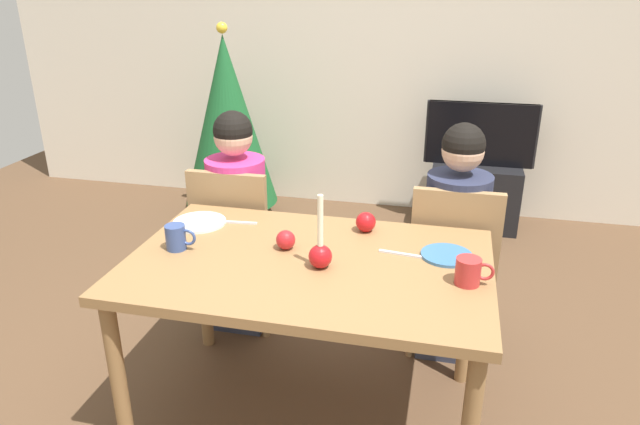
% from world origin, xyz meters
% --- Properties ---
extents(ground_plane, '(7.68, 7.68, 0.00)m').
position_xyz_m(ground_plane, '(0.00, 0.00, 0.00)').
color(ground_plane, brown).
extents(back_wall, '(6.40, 0.10, 2.60)m').
position_xyz_m(back_wall, '(0.00, 2.60, 1.30)').
color(back_wall, beige).
rests_on(back_wall, ground).
extents(dining_table, '(1.40, 0.90, 0.75)m').
position_xyz_m(dining_table, '(0.00, 0.00, 0.67)').
color(dining_table, olive).
rests_on(dining_table, ground).
extents(chair_left, '(0.40, 0.40, 0.90)m').
position_xyz_m(chair_left, '(-0.54, 0.61, 0.51)').
color(chair_left, '#99754C').
rests_on(chair_left, ground).
extents(chair_right, '(0.40, 0.40, 0.90)m').
position_xyz_m(chair_right, '(0.56, 0.61, 0.51)').
color(chair_right, '#99754C').
rests_on(chair_right, ground).
extents(person_left_child, '(0.30, 0.30, 1.17)m').
position_xyz_m(person_left_child, '(-0.54, 0.64, 0.57)').
color(person_left_child, '#33384C').
rests_on(person_left_child, ground).
extents(person_right_child, '(0.30, 0.30, 1.17)m').
position_xyz_m(person_right_child, '(0.56, 0.64, 0.57)').
color(person_right_child, '#33384C').
rests_on(person_right_child, ground).
extents(tv_stand, '(0.64, 0.40, 0.48)m').
position_xyz_m(tv_stand, '(0.71, 2.30, 0.24)').
color(tv_stand, black).
rests_on(tv_stand, ground).
extents(tv, '(0.79, 0.05, 0.46)m').
position_xyz_m(tv, '(0.71, 2.30, 0.71)').
color(tv, black).
rests_on(tv, tv_stand).
extents(christmas_tree, '(0.70, 0.70, 1.48)m').
position_xyz_m(christmas_tree, '(-1.13, 2.02, 0.77)').
color(christmas_tree, brown).
rests_on(christmas_tree, ground).
extents(candle_centerpiece, '(0.09, 0.09, 0.29)m').
position_xyz_m(candle_centerpiece, '(0.06, -0.04, 0.81)').
color(candle_centerpiece, red).
rests_on(candle_centerpiece, dining_table).
extents(plate_left, '(0.23, 0.23, 0.01)m').
position_xyz_m(plate_left, '(-0.56, 0.24, 0.76)').
color(plate_left, silver).
rests_on(plate_left, dining_table).
extents(plate_right, '(0.20, 0.20, 0.01)m').
position_xyz_m(plate_right, '(0.52, 0.15, 0.76)').
color(plate_right, teal).
rests_on(plate_right, dining_table).
extents(mug_left, '(0.13, 0.08, 0.10)m').
position_xyz_m(mug_left, '(-0.54, -0.02, 0.80)').
color(mug_left, '#33477F').
rests_on(mug_left, dining_table).
extents(mug_right, '(0.14, 0.09, 0.10)m').
position_xyz_m(mug_right, '(0.60, -0.05, 0.80)').
color(mug_right, '#B72D2D').
rests_on(mug_right, dining_table).
extents(fork_left, '(0.18, 0.03, 0.01)m').
position_xyz_m(fork_left, '(-0.40, 0.28, 0.75)').
color(fork_left, silver).
rests_on(fork_left, dining_table).
extents(fork_right, '(0.18, 0.04, 0.01)m').
position_xyz_m(fork_right, '(0.35, 0.13, 0.75)').
color(fork_right, silver).
rests_on(fork_right, dining_table).
extents(apple_near_candle, '(0.08, 0.08, 0.08)m').
position_xyz_m(apple_near_candle, '(-0.11, 0.08, 0.79)').
color(apple_near_candle, red).
rests_on(apple_near_candle, dining_table).
extents(apple_by_left_plate, '(0.09, 0.09, 0.09)m').
position_xyz_m(apple_by_left_plate, '(0.17, 0.32, 0.79)').
color(apple_by_left_plate, red).
rests_on(apple_by_left_plate, dining_table).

